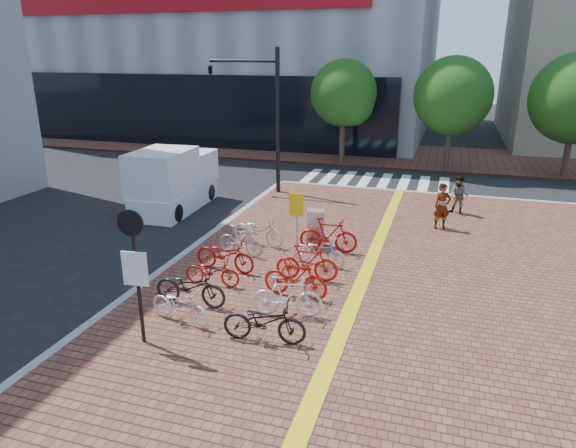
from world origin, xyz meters
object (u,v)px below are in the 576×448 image
(bike_8, at_px, (295,278))
(notice_sign, at_px, (135,261))
(bike_9, at_px, (307,263))
(bike_5, at_px, (258,230))
(bike_7, at_px, (287,296))
(pedestrian_b, at_px, (459,195))
(bike_4, at_px, (241,241))
(bike_2, at_px, (212,271))
(bike_10, at_px, (319,251))
(bike_0, at_px, (180,305))
(bike_6, at_px, (264,321))
(bike_1, at_px, (190,287))
(box_truck, at_px, (173,181))
(bike_11, at_px, (328,235))
(yellow_sign, at_px, (297,209))
(pedestrian_a, at_px, (442,206))
(utility_box, at_px, (315,228))
(traffic_light_pole, at_px, (246,94))
(bike_3, at_px, (225,254))

(bike_8, relative_size, notice_sign, 0.57)
(bike_8, distance_m, bike_9, 1.11)
(bike_5, bearing_deg, notice_sign, -170.84)
(bike_7, relative_size, pedestrian_b, 1.13)
(bike_4, bearing_deg, bike_2, -168.15)
(bike_10, bearing_deg, bike_0, 161.83)
(bike_6, bearing_deg, bike_2, 39.31)
(bike_1, distance_m, box_truck, 9.41)
(bike_11, relative_size, pedestrian_b, 1.22)
(bike_2, bearing_deg, bike_4, 0.21)
(bike_5, distance_m, yellow_sign, 1.50)
(bike_1, xyz_separation_m, pedestrian_a, (6.06, 8.29, 0.35))
(bike_9, relative_size, yellow_sign, 0.99)
(pedestrian_a, bearing_deg, bike_2, -155.14)
(utility_box, bearing_deg, traffic_light_pole, 127.76)
(notice_sign, bearing_deg, yellow_sign, 77.54)
(bike_10, xyz_separation_m, pedestrian_b, (4.11, 6.83, 0.34))
(bike_3, relative_size, bike_4, 1.19)
(bike_11, distance_m, pedestrian_a, 4.98)
(bike_1, bearing_deg, bike_10, -36.05)
(bike_7, relative_size, bike_11, 0.93)
(bike_10, bearing_deg, bike_5, 75.36)
(bike_6, height_order, bike_8, bike_8)
(traffic_light_pole, relative_size, box_truck, 1.39)
(bike_11, distance_m, utility_box, 0.67)
(yellow_sign, relative_size, notice_sign, 0.57)
(bike_0, bearing_deg, bike_1, 23.25)
(bike_4, xyz_separation_m, bike_8, (2.56, -2.36, 0.05))
(bike_9, height_order, utility_box, utility_box)
(bike_3, height_order, yellow_sign, yellow_sign)
(bike_1, bearing_deg, bike_4, 0.97)
(bike_1, xyz_separation_m, bike_2, (0.02, 1.26, -0.09))
(notice_sign, relative_size, box_truck, 0.68)
(bike_10, height_order, notice_sign, notice_sign)
(bike_7, xyz_separation_m, box_truck, (-7.54, 7.81, 0.57))
(bike_4, bearing_deg, bike_1, -169.48)
(bike_3, bearing_deg, pedestrian_b, -34.06)
(bike_5, xyz_separation_m, bike_9, (2.36, -2.30, 0.03))
(bike_11, xyz_separation_m, pedestrian_a, (3.49, 3.54, 0.29))
(bike_0, xyz_separation_m, bike_9, (2.30, 3.28, 0.08))
(bike_3, distance_m, bike_8, 2.75)
(bike_0, relative_size, bike_3, 0.90)
(bike_4, height_order, bike_11, bike_11)
(bike_7, relative_size, bike_8, 0.99)
(pedestrian_b, distance_m, box_truck, 11.88)
(bike_3, xyz_separation_m, bike_9, (2.55, 0.05, 0.03))
(bike_3, xyz_separation_m, utility_box, (2.08, 2.82, 0.12))
(bike_0, distance_m, bike_9, 4.01)
(bike_4, bearing_deg, bike_5, -2.90)
(bike_11, relative_size, utility_box, 1.52)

